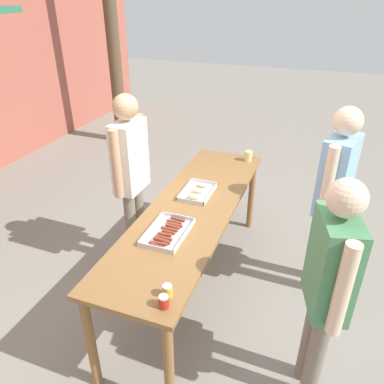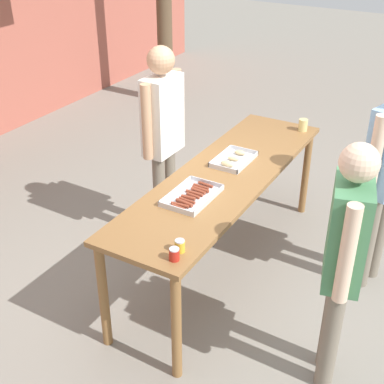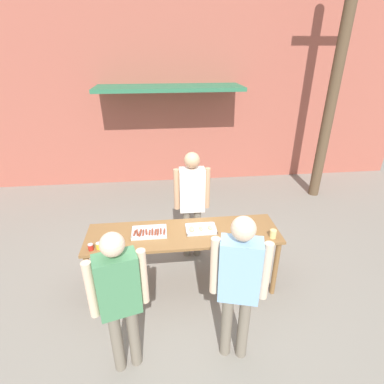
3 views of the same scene
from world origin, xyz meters
name	(u,v)px [view 3 (image 3 of 3)]	position (x,y,z in m)	size (l,w,h in m)	color
ground_plane	(184,284)	(0.00, 0.00, 0.00)	(24.00, 24.00, 0.00)	gray
building_facade_back	(169,91)	(0.00, 3.98, 2.26)	(12.00, 1.11, 4.50)	#A85647
serving_table	(184,239)	(0.00, 0.00, 0.82)	(2.62, 0.73, 0.93)	brown
food_tray_sausages	(149,233)	(-0.46, 0.03, 0.94)	(0.47, 0.30, 0.04)	silver
food_tray_buns	(200,229)	(0.23, 0.03, 0.94)	(0.42, 0.27, 0.06)	silver
condiment_jar_mustard	(91,247)	(-1.18, -0.25, 0.97)	(0.07, 0.07, 0.08)	#B22319
condiment_jar_ketchup	(99,246)	(-1.09, -0.24, 0.97)	(0.07, 0.07, 0.08)	gold
beer_cup	(273,234)	(1.17, -0.24, 0.98)	(0.09, 0.09, 0.11)	#DBC67A
person_server_behind_table	(192,196)	(0.20, 0.71, 1.11)	(0.56, 0.24, 1.83)	#756B5B
person_customer_holding_hotdog	(119,294)	(-0.72, -1.18, 1.05)	(0.56, 0.31, 1.75)	#756B5B
person_customer_with_cup	(239,280)	(0.46, -1.16, 1.10)	(0.57, 0.32, 1.83)	#756B5B
utility_pole	(336,77)	(3.37, 2.72, 2.65)	(1.10, 0.23, 5.15)	brown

